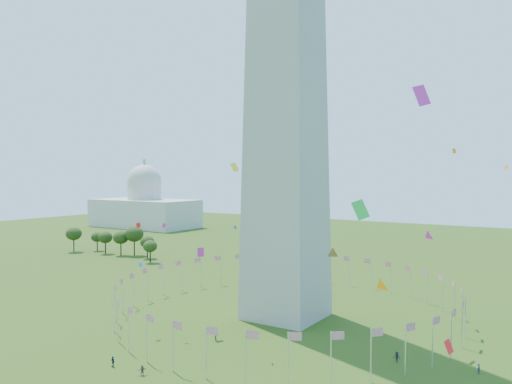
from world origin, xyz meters
TOP-DOWN VIEW (x-y plane):
  - flag_ring at (-0.00, 50.00)m, footprint 80.24×80.24m
  - capitol_building at (-180.00, 180.00)m, footprint 70.00×35.00m
  - kites_aloft at (18.92, 19.47)m, footprint 115.56×81.77m
  - tree_line_west at (-106.11, 91.24)m, footprint 54.60×15.48m

SIDE VIEW (x-z plane):
  - flag_ring at x=0.00m, z-range 0.00..9.00m
  - tree_line_west at x=-106.11m, z-range -0.97..11.33m
  - kites_aloft at x=18.92m, z-range 4.39..40.24m
  - capitol_building at x=-180.00m, z-range 0.00..46.00m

